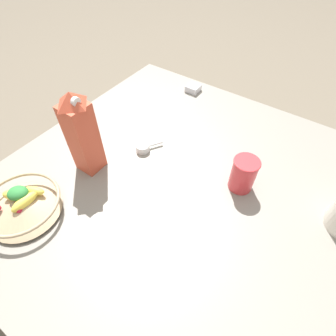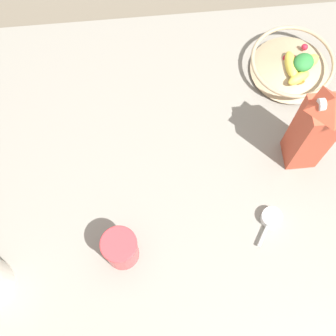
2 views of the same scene
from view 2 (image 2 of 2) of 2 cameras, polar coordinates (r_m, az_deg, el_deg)
ground_plane at (r=1.17m, az=2.14°, el=-5.41°), size 6.00×6.00×0.00m
countertop at (r=1.15m, az=2.18°, el=-5.11°), size 1.14×1.14×0.05m
fruit_bowl at (r=1.30m, az=14.92°, el=12.06°), size 0.22×0.22×0.08m
milk_carton at (r=1.09m, az=17.36°, el=4.46°), size 0.07×0.07×0.29m
drinking_cup at (r=1.05m, az=-5.79°, el=-9.77°), size 0.08×0.08×0.12m
measuring_scoop at (r=1.13m, az=12.43°, el=-6.04°), size 0.09×0.07×0.03m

